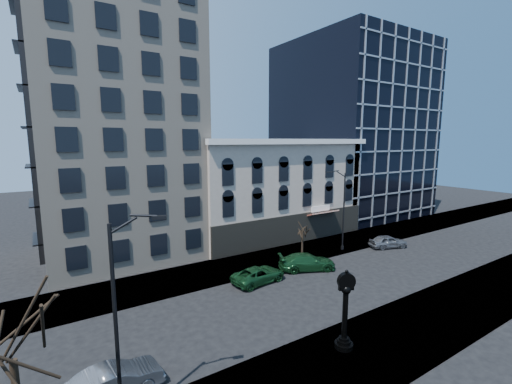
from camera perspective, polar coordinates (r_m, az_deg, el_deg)
ground at (r=27.12m, az=1.07°, el=-18.44°), size 160.00×160.00×0.00m
sidewalk_far at (r=33.45m, az=-6.77°, el=-12.97°), size 160.00×6.00×0.12m
sidewalk_near at (r=21.84m, az=14.14°, el=-25.86°), size 160.00×6.00×0.12m
cream_tower at (r=40.24m, az=-22.86°, el=17.96°), size 15.90×15.40×42.50m
victorian_row at (r=44.50m, az=2.56°, el=0.42°), size 22.60×11.19×12.50m
glass_office at (r=61.21m, az=15.49°, el=9.87°), size 20.00×20.15×28.00m
street_clock at (r=21.88m, az=14.62°, el=-18.94°), size 1.10×1.10×4.85m
street_lamp_near at (r=14.99m, az=-20.20°, el=-11.58°), size 2.36×1.07×9.51m
street_lamp_far at (r=38.52m, az=13.69°, el=0.46°), size 2.32×0.89×9.16m
bare_tree_near at (r=14.28m, az=-35.87°, el=-17.99°), size 4.78×4.78×8.21m
bare_tree_far at (r=37.27m, az=7.78°, el=-5.68°), size 2.37×2.37×4.07m
car_near_b at (r=20.12m, az=-22.68°, el=-27.19°), size 4.80×2.07×1.54m
car_far_a at (r=30.75m, az=0.43°, el=-13.63°), size 5.19×2.82×1.38m
car_far_b at (r=33.82m, az=8.51°, el=-11.44°), size 5.87×4.19×1.58m
car_far_c at (r=42.79m, az=21.12°, el=-7.70°), size 4.69×3.09×1.48m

